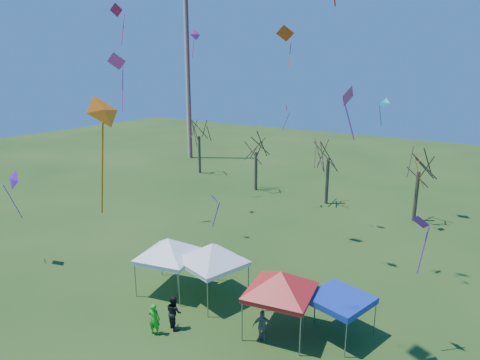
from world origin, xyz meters
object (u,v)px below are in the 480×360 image
object	(u,v)px
tree_1	(256,138)
person_green	(154,319)
tent_white_west	(168,242)
person_dark	(174,312)
tree_0	(199,122)
tree_2	(329,141)
tree_3	(421,153)
tent_red	(281,276)
radio_mast	(188,72)
tent_white_mid	(212,247)
tent_blue	(340,300)
person_grey	(263,326)

from	to	relation	value
tree_1	person_green	bearing A→B (deg)	-69.55
tent_white_west	person_dark	world-z (taller)	tent_white_west
tree_0	person_dark	xyz separation A→B (m)	(20.04, -27.18, -5.57)
tree_0	tree_2	bearing A→B (deg)	-9.24
tree_1	tree_3	size ratio (longest dim) A/B	0.95
tree_1	tree_3	distance (m)	16.81
tree_0	person_green	size ratio (longest dim) A/B	4.98
person_dark	tree_3	bearing A→B (deg)	-82.67
tree_3	tent_red	bearing A→B (deg)	-95.70
radio_mast	tree_1	bearing A→B (deg)	-28.48
tent_white_west	tent_red	xyz separation A→B (m)	(7.63, -0.10, 0.03)
radio_mast	tree_0	bearing A→B (deg)	-42.77
tent_white_west	person_green	size ratio (longest dim) A/B	2.54
tree_3	tent_white_mid	xyz separation A→B (m)	(-7.01, -20.27, -2.88)
tree_1	tent_blue	distance (m)	26.93
tent_red	tent_white_west	bearing A→B (deg)	179.24
tent_white_west	person_grey	xyz separation A→B (m)	(7.28, -1.24, -2.32)
tree_0	tent_white_west	distance (m)	29.96
tree_1	tree_2	size ratio (longest dim) A/B	0.92
tree_2	tent_red	distance (m)	22.56
tent_white_west	person_green	bearing A→B (deg)	-57.51
tree_0	person_green	xyz separation A→B (m)	(19.55, -28.13, -5.64)
tent_white_mid	tent_blue	world-z (taller)	tent_white_mid
tree_2	tree_3	xyz separation A→B (m)	(8.40, -0.33, -0.21)
person_dark	tree_2	bearing A→B (deg)	-62.97
tent_white_mid	tent_blue	bearing A→B (deg)	4.60
tent_white_mid	person_green	distance (m)	5.10
radio_mast	tent_red	size ratio (longest dim) A/B	5.70
tent_white_mid	person_dark	bearing A→B (deg)	-87.37
radio_mast	tree_3	size ratio (longest dim) A/B	3.16
tent_blue	person_grey	world-z (taller)	tent_blue
person_dark	person_grey	xyz separation A→B (m)	(4.39, 1.60, -0.09)
person_grey	tree_1	bearing A→B (deg)	-86.30
radio_mast	person_grey	bearing A→B (deg)	-45.56
tree_2	tent_white_west	distance (m)	21.61
tree_2	tent_red	xyz separation A→B (m)	(6.29, -21.44, -3.12)
tent_red	tree_2	bearing A→B (deg)	106.36
person_dark	tree_0	bearing A→B (deg)	-30.26
tent_white_mid	tree_1	bearing A→B (deg)	115.13
tent_red	person_green	distance (m)	6.80
person_green	tent_blue	bearing A→B (deg)	-166.93
tree_1	tent_red	world-z (taller)	tree_1
tree_2	tent_white_mid	distance (m)	20.88
tree_1	tent_blue	world-z (taller)	tree_1
tent_red	tree_0	bearing A→B (deg)	135.38
tree_1	tent_white_mid	world-z (taller)	tree_1
tree_1	tent_white_west	size ratio (longest dim) A/B	1.75
tree_0	tent_white_mid	world-z (taller)	tree_0
tent_white_mid	tent_red	distance (m)	4.97
tent_blue	person_grey	xyz separation A→B (m)	(-2.96, -2.58, -1.14)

